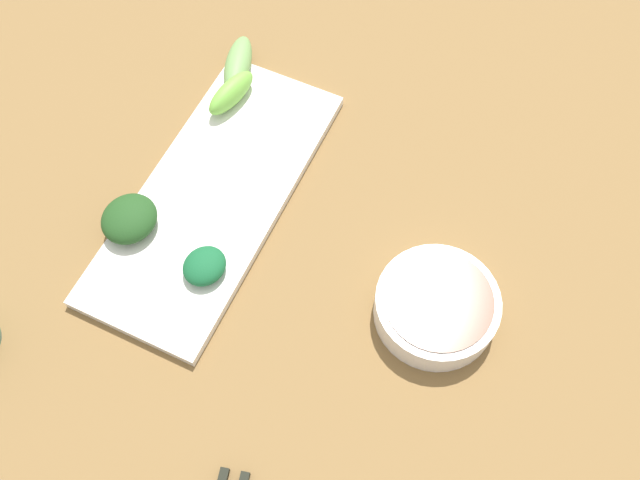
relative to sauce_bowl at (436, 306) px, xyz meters
name	(u,v)px	position (x,y,z in m)	size (l,w,h in m)	color
tabletop	(297,236)	(0.16, -0.03, -0.03)	(2.10, 2.10, 0.02)	brown
sauce_bowl	(436,306)	(0.00, 0.00, 0.00)	(0.12, 0.12, 0.04)	white
serving_plate	(215,195)	(0.26, -0.03, -0.01)	(0.15, 0.35, 0.01)	white
broccoli_leafy_0	(129,219)	(0.32, 0.05, 0.01)	(0.06, 0.06, 0.03)	#20471C
broccoli_leafy_1	(204,266)	(0.22, 0.06, 0.00)	(0.04, 0.05, 0.02)	#175A31
broccoli_stalk_2	(238,65)	(0.31, -0.18, 0.01)	(0.03, 0.08, 0.02)	#71A057
broccoli_stalk_3	(231,93)	(0.30, -0.14, 0.01)	(0.02, 0.07, 0.03)	#73BC43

